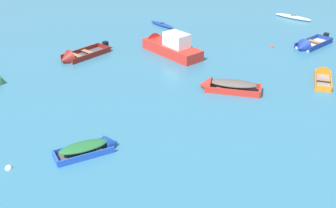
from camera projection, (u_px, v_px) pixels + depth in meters
rowboat_red_far_back at (223, 86)px, 25.70m from camera, size 3.94×2.64×1.13m
rowboat_deep_blue_far_right at (307, 46)px, 32.48m from camera, size 4.01×3.17×1.25m
rowboat_orange_outer_right at (323, 75)px, 27.48m from camera, size 2.32×3.31×0.90m
kayak_white_back_row_right at (293, 17)px, 39.78m from camera, size 2.72×3.17×0.34m
rowboat_blue_far_left at (94, 147)px, 19.74m from camera, size 3.23×1.86×0.96m
motor_launch_red_near_camera at (169, 46)px, 31.40m from camera, size 4.19×5.68×2.05m
rowboat_maroon_midfield_left at (75, 57)px, 30.32m from camera, size 4.01×3.55×1.29m
kayak_deep_blue_outer_left at (162, 25)px, 37.69m from camera, size 2.00×2.84×0.29m
mooring_buoy_far_field at (272, 47)px, 32.76m from camera, size 0.29×0.29×0.29m
mooring_buoy_near_foreground at (9, 168)px, 18.66m from camera, size 0.33×0.33×0.33m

